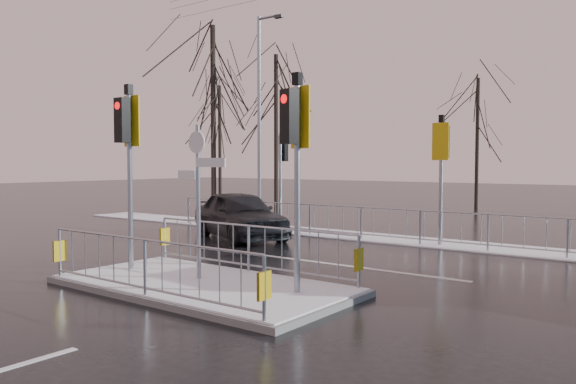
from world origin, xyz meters
The scene contains 11 objects.
ground centered at (0.00, 0.00, 0.00)m, with size 120.00×120.00×0.00m, color black.
snow_verge centered at (0.00, 8.60, 0.02)m, with size 30.00×2.00×0.04m, color white.
lane_markings centered at (0.00, -0.33, 0.00)m, with size 8.00×11.38×0.01m.
traffic_island centered at (-0.01, 0.01, 0.39)m, with size 6.00×3.04×4.15m.
far_kerb_fixtures centered at (0.29, 8.09, 1.02)m, with size 18.00×0.65×3.83m.
car_far_lane centered at (-4.34, 5.92, 0.78)m, with size 1.84×4.57×1.56m, color black.
tree_near_a centered at (-10.50, 11.00, 6.11)m, with size 4.75×4.75×8.97m.
tree_near_b centered at (-8.00, 12.50, 5.15)m, with size 4.00×4.00×7.55m.
tree_near_c centered at (-12.50, 13.50, 4.50)m, with size 3.50×3.50×6.61m.
tree_far_a centered at (-2.00, 22.00, 4.82)m, with size 3.75×3.75×7.08m.
street_lamp_left centered at (-6.43, 9.50, 4.49)m, with size 1.25×0.18×8.20m.
Camera 1 is at (7.86, -7.64, 2.47)m, focal length 35.00 mm.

